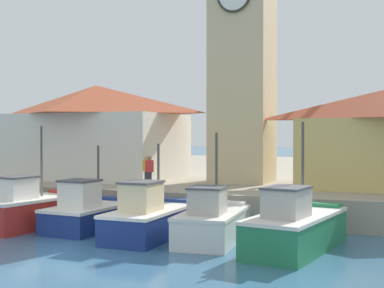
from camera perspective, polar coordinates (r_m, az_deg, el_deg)
name	(u,v)px	position (r m, az deg, el deg)	size (l,w,h in m)	color
ground_plane	(53,255)	(18.54, -14.66, -11.35)	(300.00, 300.00, 0.00)	#386689
quay_wharf	(262,175)	(43.41, 7.45, -3.33)	(120.00, 40.00, 1.34)	#9E937F
fishing_boat_left_outer	(31,209)	(23.86, -16.83, -6.65)	(2.80, 4.85, 4.33)	#AD2823
fishing_boat_left_inner	(90,213)	(22.80, -10.85, -7.22)	(2.39, 4.47, 3.49)	navy
fishing_boat_mid_left	(151,218)	(20.78, -4.45, -7.89)	(2.14, 5.01, 3.60)	navy
fishing_boat_center	(212,222)	(19.93, 2.19, -8.32)	(2.36, 4.52, 4.03)	silver
fishing_boat_mid_right	(295,228)	(18.69, 10.96, -8.77)	(2.90, 5.43, 4.41)	#237A4C
clock_tower	(243,43)	(30.11, 5.43, 10.63)	(3.62, 3.62, 16.09)	beige
warehouse_left	(96,131)	(32.73, -10.19, 1.41)	(10.08, 7.00, 5.58)	silver
dock_worker_near_tower	(149,172)	(25.22, -4.57, -3.02)	(0.34, 0.22, 1.62)	#33333D
dock_worker_along_quay	(147,171)	(26.09, -4.85, -2.88)	(0.34, 0.22, 1.62)	#33333D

